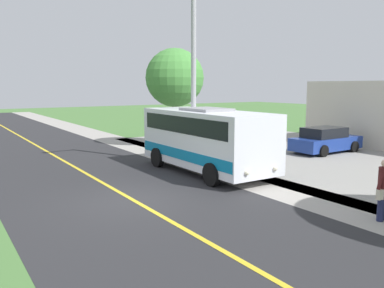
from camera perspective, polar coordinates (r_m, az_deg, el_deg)
name	(u,v)px	position (r m, az deg, el deg)	size (l,w,h in m)	color
ground_plane	(133,200)	(13.53, -8.38, -7.99)	(120.00, 120.00, 0.00)	#477238
road_surface	(133,200)	(13.53, -8.38, -7.98)	(8.00, 100.00, 0.01)	#28282B
sidewalk	(252,180)	(16.30, 8.53, -5.16)	(2.40, 100.00, 0.01)	#9E9991
road_centre_line	(133,200)	(13.52, -8.38, -7.95)	(0.16, 100.00, 0.00)	gold
shuttle_bus_front	(206,137)	(17.42, 2.05, 1.00)	(2.79, 7.13, 2.83)	white
pedestrian_with_bags	(384,188)	(12.42, 25.79, -5.67)	(0.72, 0.34, 1.77)	#1E2347
street_light_pole	(192,64)	(18.86, -0.07, 11.44)	(1.97, 0.24, 8.78)	#9E9EA3
parked_car_near	(325,140)	(23.99, 18.55, 0.49)	(4.44, 2.09, 1.45)	navy
tree_curbside	(175,78)	(25.10, -2.49, 9.41)	(3.63, 3.63, 6.10)	brown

